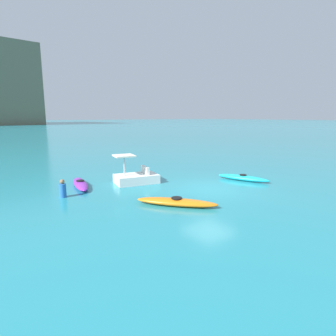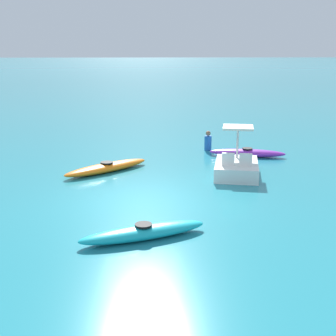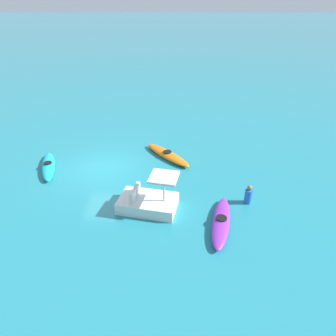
{
  "view_description": "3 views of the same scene",
  "coord_description": "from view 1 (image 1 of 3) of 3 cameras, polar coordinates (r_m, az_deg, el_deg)",
  "views": [
    {
      "loc": [
        -10.65,
        -10.29,
        3.82
      ],
      "look_at": [
        -0.8,
        2.69,
        0.8
      ],
      "focal_mm": 29.81,
      "sensor_mm": 36.0,
      "label": 1
    },
    {
      "loc": [
        12.92,
        0.1,
        4.36
      ],
      "look_at": [
        -2.91,
        0.98,
        0.22
      ],
      "focal_mm": 48.01,
      "sensor_mm": 36.0,
      "label": 2
    },
    {
      "loc": [
        -3.45,
        13.4,
        7.61
      ],
      "look_at": [
        -3.38,
        0.68,
        0.4
      ],
      "focal_mm": 31.19,
      "sensor_mm": 36.0,
      "label": 3
    }
  ],
  "objects": [
    {
      "name": "kayak_orange",
      "position": [
        12.18,
        1.77,
        -6.98
      ],
      "size": [
        2.82,
        3.25,
        0.37
      ],
      "color": "orange",
      "rests_on": "ground_plane"
    },
    {
      "name": "kayak_purple",
      "position": [
        16.1,
        -17.47,
        -3.12
      ],
      "size": [
        1.37,
        3.26,
        0.37
      ],
      "color": "purple",
      "rests_on": "ground_plane"
    },
    {
      "name": "person_near_shore",
      "position": [
        14.26,
        -20.73,
        -4.12
      ],
      "size": [
        0.35,
        0.35,
        0.88
      ],
      "color": "blue",
      "rests_on": "ground_plane"
    },
    {
      "name": "pedal_boat_white",
      "position": [
        16.31,
        -6.56,
        -1.89
      ],
      "size": [
        2.67,
        1.97,
        1.68
      ],
      "color": "white",
      "rests_on": "ground_plane"
    },
    {
      "name": "ground_plane",
      "position": [
        15.3,
        8.53,
        -4.07
      ],
      "size": [
        600.0,
        600.0,
        0.0
      ],
      "primitive_type": "plane",
      "color": "teal"
    },
    {
      "name": "kayak_cyan",
      "position": [
        17.45,
        15.08,
        -1.96
      ],
      "size": [
        1.64,
        3.2,
        0.37
      ],
      "color": "#19B7C6",
      "rests_on": "ground_plane"
    }
  ]
}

